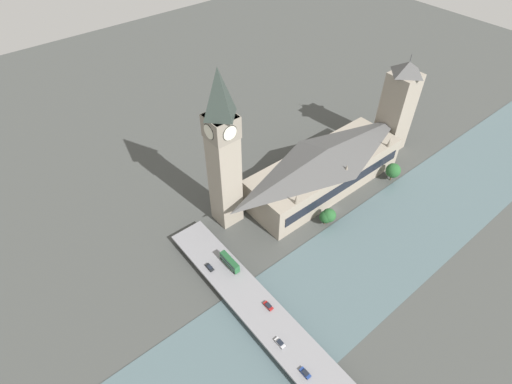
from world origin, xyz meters
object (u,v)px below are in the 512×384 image
(victoria_tower, at_px, (397,107))
(parliament_hall, at_px, (325,168))
(clock_tower, at_px, (223,150))
(car_northbound_mid, at_px, (268,306))
(car_northbound_tail, at_px, (210,267))
(road_bridge, at_px, (275,327))
(car_northbound_lead, at_px, (280,343))
(double_decker_bus_lead, at_px, (230,262))
(car_southbound_mid, at_px, (305,373))

(victoria_tower, bearing_deg, parliament_hall, 90.06)
(clock_tower, xyz_separation_m, car_northbound_mid, (-52.73, 18.20, -37.90))
(victoria_tower, bearing_deg, clock_tower, 83.16)
(car_northbound_tail, bearing_deg, parliament_hall, -83.43)
(road_bridge, distance_m, car_northbound_lead, 7.30)
(clock_tower, distance_m, road_bridge, 75.60)
(clock_tower, relative_size, double_decker_bus_lead, 7.08)
(victoria_tower, distance_m, car_northbound_mid, 136.25)
(clock_tower, relative_size, road_bridge, 0.63)
(victoria_tower, xyz_separation_m, car_northbound_lead, (-53.96, 135.03, -22.37))
(victoria_tower, xyz_separation_m, car_northbound_mid, (-39.51, 128.47, -22.38))
(clock_tower, distance_m, victoria_tower, 112.14)
(car_northbound_mid, bearing_deg, parliament_hall, -61.45)
(parliament_hall, distance_m, car_northbound_lead, 95.97)
(parliament_hall, relative_size, road_bridge, 0.69)
(car_northbound_lead, height_order, car_southbound_mid, car_southbound_mid)
(double_decker_bus_lead, xyz_separation_m, car_northbound_mid, (-25.96, 0.09, -1.85))
(double_decker_bus_lead, xyz_separation_m, car_northbound_lead, (-40.42, 6.65, -1.84))
(double_decker_bus_lead, relative_size, car_northbound_tail, 2.49)
(parliament_hall, height_order, car_northbound_lead, parliament_hall)
(clock_tower, relative_size, car_northbound_lead, 17.43)
(parliament_hall, relative_size, car_northbound_lead, 19.23)
(parliament_hall, height_order, road_bridge, parliament_hall)
(car_northbound_mid, relative_size, car_northbound_tail, 0.99)
(parliament_hall, bearing_deg, road_bridge, 121.96)
(clock_tower, distance_m, car_southbound_mid, 92.97)
(victoria_tower, relative_size, car_northbound_tail, 12.73)
(victoria_tower, relative_size, car_southbound_mid, 13.28)
(clock_tower, distance_m, car_northbound_mid, 67.44)
(clock_tower, xyz_separation_m, car_southbound_mid, (-81.08, 25.21, -37.88))
(car_northbound_mid, distance_m, car_southbound_mid, 29.20)
(parliament_hall, xyz_separation_m, victoria_tower, (0.06, -55.97, 14.89))
(parliament_hall, distance_m, road_bridge, 90.08)
(road_bridge, distance_m, car_northbound_tail, 38.46)
(victoria_tower, bearing_deg, car_northbound_tail, 93.90)
(parliament_hall, xyz_separation_m, car_northbound_lead, (-53.90, 79.06, -7.48))
(car_northbound_mid, bearing_deg, car_northbound_lead, 155.59)
(victoria_tower, distance_m, road_bridge, 142.32)
(road_bridge, relative_size, car_northbound_lead, 27.72)
(car_southbound_mid, bearing_deg, car_northbound_tail, 0.63)
(parliament_hall, height_order, car_northbound_tail, parliament_hall)
(car_northbound_mid, bearing_deg, road_bridge, 156.12)
(clock_tower, relative_size, car_northbound_tail, 17.65)
(parliament_hall, xyz_separation_m, clock_tower, (13.28, 54.30, 30.42))
(victoria_tower, distance_m, car_northbound_lead, 147.12)
(road_bridge, height_order, car_northbound_lead, car_northbound_lead)
(car_northbound_tail, bearing_deg, car_northbound_lead, -178.60)
(double_decker_bus_lead, bearing_deg, road_bridge, 173.90)
(double_decker_bus_lead, relative_size, car_southbound_mid, 2.60)
(clock_tower, relative_size, car_northbound_mid, 17.89)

